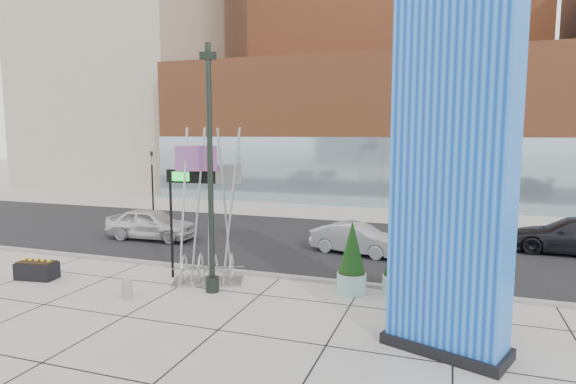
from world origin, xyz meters
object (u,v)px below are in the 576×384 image
(car_white_west, at_px, (151,224))
(overhead_street_sign, at_px, (187,186))
(concrete_bollard, at_px, (127,289))
(public_art_sculpture, at_px, (208,243))
(lamp_post, at_px, (211,193))
(car_silver_mid, at_px, (357,239))
(blue_pylon, at_px, (453,160))

(car_white_west, bearing_deg, overhead_street_sign, -137.90)
(concrete_bollard, bearing_deg, public_art_sculpture, 55.61)
(lamp_post, distance_m, public_art_sculpture, 2.16)
(concrete_bollard, bearing_deg, lamp_post, 33.94)
(car_white_west, height_order, car_silver_mid, car_white_west)
(lamp_post, bearing_deg, overhead_street_sign, 145.99)
(public_art_sculpture, xyz_separation_m, overhead_street_sign, (-0.87, 0.13, 1.98))
(blue_pylon, bearing_deg, concrete_bollard, -162.29)
(public_art_sculpture, relative_size, car_white_west, 1.22)
(overhead_street_sign, height_order, car_white_west, overhead_street_sign)
(lamp_post, height_order, public_art_sculpture, lamp_post)
(blue_pylon, height_order, concrete_bollard, blue_pylon)
(car_white_west, bearing_deg, lamp_post, -135.72)
(public_art_sculpture, bearing_deg, car_silver_mid, 33.78)
(concrete_bollard, bearing_deg, car_white_west, 119.74)
(car_white_west, xyz_separation_m, car_silver_mid, (10.26, 0.41, -0.11))
(blue_pylon, distance_m, public_art_sculpture, 9.20)
(concrete_bollard, relative_size, car_white_west, 0.14)
(overhead_street_sign, bearing_deg, public_art_sculpture, -13.22)
(car_white_west, distance_m, car_silver_mid, 10.27)
(blue_pylon, distance_m, concrete_bollard, 10.66)
(lamp_post, height_order, overhead_street_sign, lamp_post)
(lamp_post, relative_size, concrete_bollard, 12.85)
(blue_pylon, bearing_deg, car_silver_mid, 135.13)
(overhead_street_sign, distance_m, car_silver_mid, 8.06)
(public_art_sculpture, xyz_separation_m, car_white_west, (-6.05, 5.33, -0.68))
(car_silver_mid, bearing_deg, public_art_sculpture, 156.58)
(lamp_post, height_order, car_silver_mid, lamp_post)
(car_silver_mid, bearing_deg, blue_pylon, -143.36)
(blue_pylon, xyz_separation_m, lamp_post, (-7.46, 2.13, -1.35))
(car_silver_mid, bearing_deg, overhead_street_sign, 150.68)
(blue_pylon, xyz_separation_m, overhead_street_sign, (-8.94, 3.13, -1.25))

